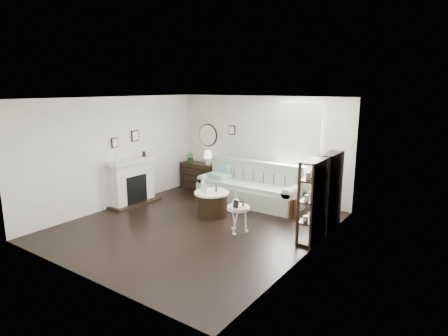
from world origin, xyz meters
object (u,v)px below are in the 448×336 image
Objects in this scene: sofa at (251,189)px; drum_table at (212,203)px; pedestal_table at (238,209)px; dresser at (199,175)px.

drum_table is (-0.25, -1.34, -0.07)m from sofa.
drum_table is 1.25m from pedestal_table.
sofa is at bearing 114.04° from pedestal_table.
sofa reaches higher than drum_table.
sofa is 2.02m from dresser.
sofa is at bearing -11.03° from dresser.
sofa is at bearing 79.51° from drum_table.
drum_table is at bearing -100.49° from sofa.
sofa is 1.36m from drum_table.
dresser is at bearing 135.17° from drum_table.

